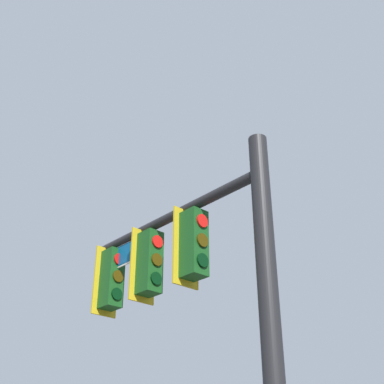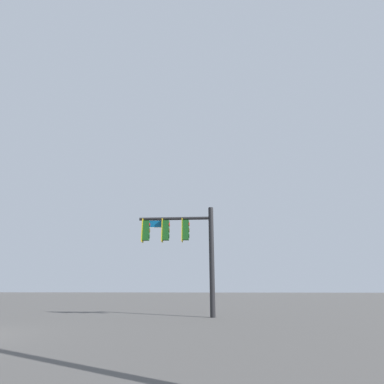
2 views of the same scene
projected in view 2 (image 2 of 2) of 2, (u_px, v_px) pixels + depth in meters
The scene contains 1 object.
signal_pole_near at pixel (185, 241), 16.50m from camera, with size 4.20×0.68×5.78m.
Camera 2 is at (-9.14, 8.11, 1.31)m, focal length 28.00 mm.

